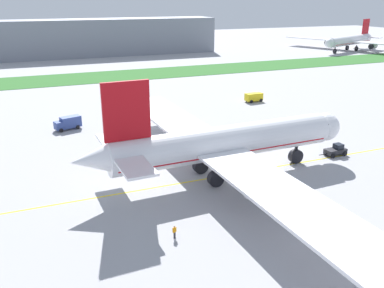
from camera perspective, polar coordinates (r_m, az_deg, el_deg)
ground_plane at (r=69.93m, az=7.90°, el=-4.47°), size 600.00×600.00×0.00m
apron_taxi_line at (r=71.38m, az=7.17°, el=-3.92°), size 280.00×0.36×0.01m
grass_median_strip at (r=161.63m, az=-10.26°, el=9.28°), size 320.00×24.00×0.10m
airliner_foreground at (r=67.13m, az=4.12°, el=0.05°), size 47.97×74.89×17.40m
pushback_tug at (r=82.74m, az=19.31°, el=-0.81°), size 5.94×2.49×2.18m
ground_crew_wingwalker_port at (r=52.23m, az=-2.44°, el=-11.89°), size 0.56×0.44×1.76m
service_truck_baggage_loader at (r=97.39m, az=-16.77°, el=2.85°), size 6.25×3.79×2.92m
service_truck_fuel_bowser at (r=110.50m, az=-5.31°, el=5.49°), size 5.05×2.50×2.60m
service_truck_catering_van at (r=119.99m, az=8.57°, el=6.48°), size 5.26×2.83×2.50m
parked_airliner_far_centre at (r=251.16m, az=21.11°, el=13.23°), size 48.05×77.83×16.57m
terminal_building at (r=222.13m, az=-12.91°, el=14.21°), size 122.02×20.00×18.00m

